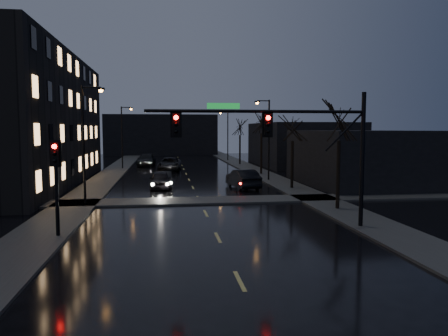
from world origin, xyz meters
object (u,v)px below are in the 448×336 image
object	(u,v)px
oncoming_car_c	(170,164)
oncoming_car_d	(146,160)
oncoming_car_a	(160,180)
oncoming_car_b	(163,180)
lead_car	(243,179)

from	to	relation	value
oncoming_car_c	oncoming_car_d	distance (m)	8.06
oncoming_car_c	oncoming_car_a	bearing A→B (deg)	-88.28
oncoming_car_b	oncoming_car_d	xyz separation A→B (m)	(-2.38, 23.15, 0.13)
oncoming_car_c	lead_car	size ratio (longest dim) A/B	1.16
oncoming_car_b	oncoming_car_c	xyz separation A→B (m)	(0.78, 15.73, 0.13)
oncoming_car_a	oncoming_car_b	bearing A→B (deg)	73.65
oncoming_car_d	lead_car	world-z (taller)	lead_car
oncoming_car_c	oncoming_car_b	bearing A→B (deg)	-87.54
oncoming_car_b	lead_car	size ratio (longest dim) A/B	0.82
oncoming_car_c	lead_car	bearing A→B (deg)	-65.49
oncoming_car_a	oncoming_car_d	distance (m)	24.15
oncoming_car_a	oncoming_car_c	distance (m)	16.67
oncoming_car_a	oncoming_car_c	world-z (taller)	oncoming_car_c
oncoming_car_a	oncoming_car_c	size ratio (longest dim) A/B	0.76
lead_car	oncoming_car_a	bearing A→B (deg)	-14.31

